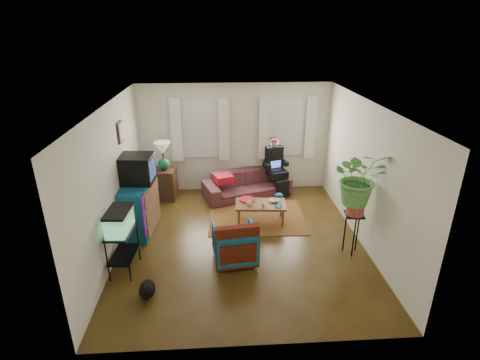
{
  "coord_description": "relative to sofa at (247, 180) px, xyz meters",
  "views": [
    {
      "loc": [
        -0.42,
        -6.1,
        3.83
      ],
      "look_at": [
        0.0,
        0.4,
        1.1
      ],
      "focal_mm": 28.0,
      "sensor_mm": 36.0,
      "label": 1
    }
  ],
  "objects": [
    {
      "name": "bowl",
      "position": [
        0.46,
        -1.24,
        0.05
      ],
      "size": [
        0.22,
        0.22,
        0.05
      ],
      "primitive_type": "imported",
      "rotation": [
        0.0,
        0.0,
        -0.08
      ],
      "color": "white",
      "rests_on": "coffee_table"
    },
    {
      "name": "floor",
      "position": [
        -0.27,
        -2.05,
        -0.4
      ],
      "size": [
        4.5,
        5.0,
        0.01
      ],
      "primitive_type": "cube",
      "color": "#4F2B14",
      "rests_on": "ground"
    },
    {
      "name": "wall_back",
      "position": [
        -0.27,
        0.45,
        0.9
      ],
      "size": [
        4.5,
        0.01,
        2.6
      ],
      "primitive_type": "cube",
      "color": "silver",
      "rests_on": "floor"
    },
    {
      "name": "snack_tray",
      "position": [
        -0.09,
        -1.15,
        0.04
      ],
      "size": [
        0.34,
        0.34,
        0.04
      ],
      "primitive_type": "cylinder",
      "rotation": [
        0.0,
        0.0,
        -0.08
      ],
      "color": "#B21414",
      "rests_on": "coffee_table"
    },
    {
      "name": "wall_front",
      "position": [
        -0.27,
        -4.55,
        0.9
      ],
      "size": [
        4.5,
        0.01,
        2.6
      ],
      "primitive_type": "cube",
      "color": "silver",
      "rests_on": "floor"
    },
    {
      "name": "window_left",
      "position": [
        -1.07,
        0.43,
        1.15
      ],
      "size": [
        1.08,
        0.04,
        1.38
      ],
      "primitive_type": "cube",
      "color": "white",
      "rests_on": "wall_back"
    },
    {
      "name": "coffee_table",
      "position": [
        0.17,
        -1.31,
        -0.19
      ],
      "size": [
        1.06,
        0.63,
        0.42
      ],
      "primitive_type": "cube",
      "rotation": [
        0.0,
        0.0,
        -0.08
      ],
      "color": "brown",
      "rests_on": "floor"
    },
    {
      "name": "cup_b",
      "position": [
        0.21,
        -1.48,
        0.07
      ],
      "size": [
        0.1,
        0.1,
        0.09
      ],
      "primitive_type": "imported",
      "rotation": [
        0.0,
        0.0,
        -0.08
      ],
      "color": "beige",
      "rests_on": "coffee_table"
    },
    {
      "name": "dresser",
      "position": [
        -2.26,
        -1.5,
        0.1
      ],
      "size": [
        0.66,
        1.16,
        1.01
      ],
      "primitive_type": "cube",
      "rotation": [
        0.0,
        0.0,
        -0.09
      ],
      "color": "#116A6B",
      "rests_on": "floor"
    },
    {
      "name": "table_lamp",
      "position": [
        -1.92,
        -0.01,
        0.64
      ],
      "size": [
        0.41,
        0.41,
        0.66
      ],
      "primitive_type": null,
      "rotation": [
        0.0,
        0.0,
        -0.11
      ],
      "color": "white",
      "rests_on": "side_table"
    },
    {
      "name": "wall_left",
      "position": [
        -2.52,
        -2.05,
        0.9
      ],
      "size": [
        0.01,
        5.0,
        2.6
      ],
      "primitive_type": "cube",
      "color": "silver",
      "rests_on": "floor"
    },
    {
      "name": "side_table",
      "position": [
        -1.92,
        -0.01,
        -0.04
      ],
      "size": [
        0.55,
        0.55,
        0.73
      ],
      "primitive_type": "cube",
      "rotation": [
        0.0,
        0.0,
        -0.11
      ],
      "color": "#3F2317",
      "rests_on": "floor"
    },
    {
      "name": "wall_right",
      "position": [
        1.98,
        -2.05,
        0.9
      ],
      "size": [
        0.01,
        5.0,
        2.6
      ],
      "primitive_type": "cube",
      "color": "silver",
      "rests_on": "floor"
    },
    {
      "name": "black_cat",
      "position": [
        -1.8,
        -3.51,
        -0.24
      ],
      "size": [
        0.29,
        0.4,
        0.32
      ],
      "primitive_type": "ellipsoid",
      "rotation": [
        0.0,
        0.0,
        0.11
      ],
      "color": "black",
      "rests_on": "floor"
    },
    {
      "name": "aquarium",
      "position": [
        -2.27,
        -2.81,
        0.54
      ],
      "size": [
        0.38,
        0.63,
        0.39
      ],
      "primitive_type": "cube",
      "rotation": [
        0.0,
        0.0,
        -0.07
      ],
      "color": "#7FD899",
      "rests_on": "aquarium_stand"
    },
    {
      "name": "seated_person",
      "position": [
        0.7,
        0.24,
        0.21
      ],
      "size": [
        0.69,
        0.76,
        1.22
      ],
      "primitive_type": null,
      "rotation": [
        0.0,
        0.0,
        0.33
      ],
      "color": "black",
      "rests_on": "sofa"
    },
    {
      "name": "curtains_left",
      "position": [
        -1.07,
        0.35,
        1.15
      ],
      "size": [
        1.36,
        0.06,
        1.5
      ],
      "primitive_type": "cube",
      "color": "white",
      "rests_on": "wall_back"
    },
    {
      "name": "potted_plant",
      "position": [
        1.66,
        -2.54,
        0.91
      ],
      "size": [
        0.95,
        0.84,
        0.98
      ],
      "primitive_type": "imported",
      "rotation": [
        0.0,
        0.0,
        -0.09
      ],
      "color": "#599947",
      "rests_on": "plant_stand"
    },
    {
      "name": "area_rug",
      "position": [
        0.12,
        -1.1,
        -0.39
      ],
      "size": [
        2.06,
        1.67,
        0.01
      ],
      "primitive_type": "cube",
      "rotation": [
        0.0,
        0.0,
        -0.04
      ],
      "color": "maroon",
      "rests_on": "floor"
    },
    {
      "name": "ceiling",
      "position": [
        -0.27,
        -2.05,
        2.2
      ],
      "size": [
        4.5,
        5.0,
        0.01
      ],
      "primitive_type": "cube",
      "color": "white",
      "rests_on": "wall_back"
    },
    {
      "name": "picture_frame",
      "position": [
        -2.49,
        -1.2,
        1.55
      ],
      "size": [
        0.04,
        0.32,
        0.4
      ],
      "primitive_type": "cube",
      "color": "#3D2616",
      "rests_on": "wall_left"
    },
    {
      "name": "birdcage",
      "position": [
        0.51,
        -1.47,
        0.17
      ],
      "size": [
        0.18,
        0.18,
        0.3
      ],
      "primitive_type": null,
      "rotation": [
        0.0,
        0.0,
        -0.08
      ],
      "color": "#115B6B",
      "rests_on": "coffee_table"
    },
    {
      "name": "curtains_right",
      "position": [
        0.98,
        0.35,
        1.15
      ],
      "size": [
        1.36,
        0.06,
        1.5
      ],
      "primitive_type": "cube",
      "color": "white",
      "rests_on": "wall_back"
    },
    {
      "name": "serape_throw",
      "position": [
        -0.4,
        -2.92,
        0.11
      ],
      "size": [
        0.74,
        0.26,
        0.59
      ],
      "primitive_type": "cube",
      "rotation": [
        0.0,
        0.0,
        0.12
      ],
      "color": "#9E0A0A",
      "rests_on": "armchair"
    },
    {
      "name": "cup_a",
      "position": [
        -0.07,
        -1.38,
        0.07
      ],
      "size": [
        0.12,
        0.12,
        0.09
      ],
      "primitive_type": "imported",
      "rotation": [
        0.0,
        0.0,
        -0.08
      ],
      "color": "white",
      "rests_on": "coffee_table"
    },
    {
      "name": "sofa",
      "position": [
        0.0,
        0.0,
        0.0
      ],
      "size": [
        2.2,
        1.42,
        0.8
      ],
      "primitive_type": "imported",
      "rotation": [
        0.0,
        0.0,
        0.33
      ],
      "color": "brown",
      "rests_on": "floor"
    },
    {
      "name": "aquarium_stand",
      "position": [
        -2.27,
        -2.81,
        -0.03
      ],
      "size": [
        0.42,
        0.69,
        0.75
      ],
      "primitive_type": "cube",
      "rotation": [
        0.0,
        0.0,
        -0.07
      ],
      "color": "black",
      "rests_on": "floor"
    },
    {
      "name": "crt_tv",
      "position": [
        -2.23,
        -1.39,
        0.88
      ],
      "size": [
        0.66,
        0.61,
        0.54
      ],
      "primitive_type": "cube",
      "rotation": [
        0.0,
        0.0,
        -0.09
      ],
      "color": "black",
      "rests_on": "dresser"
    },
    {
      "name": "plant_stand",
      "position": [
        1.66,
        -2.54,
        -0.01
      ],
      "size": [
        0.35,
        0.35,
        0.77
      ],
      "primitive_type": "cube",
      "rotation": [
        0.0,
        0.0,
        -0.09
      ],
      "color": "black",
      "rests_on": "floor"
    },
    {
      "name": "armchair",
      "position": [
        -0.43,
        -2.64,
        -0.04
      ],
      "size": [
        0.78,
        0.74,
        0.72
      ],
      "primitive_type": "imported",
      "rotation": [
        0.0,
        0.0,
        3.27
      ],
      "color": "#115868",
      "rests_on": "floor"
    },
    {
      "name": "window_right",
      "position": [
        0.98,
        0.43,
        1.15
      ],
      "size": [
        1.08,
        0.04,
        1.38
      ],
      "primitive_type": "cube",
      "color": "white",
      "rests_on": "wall_back"
    }
  ]
}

